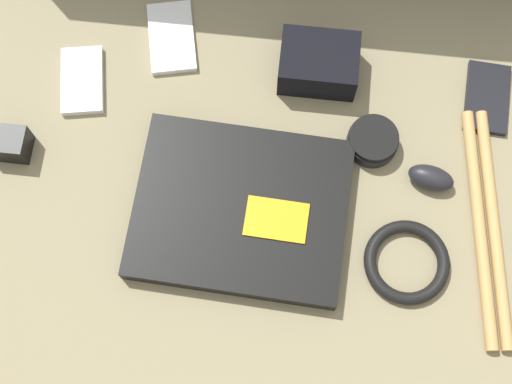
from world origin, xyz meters
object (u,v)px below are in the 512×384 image
Objects in this scene: computer_mouse at (431,178)px; speaker_puck at (373,141)px; camera_pouch at (319,64)px; phone_silver at (82,81)px; phone_black at (487,98)px; laptop at (241,209)px; phone_small at (172,37)px; charger_brick at (9,144)px.

speaker_puck is at bearing 163.04° from computer_mouse.
phone_silver is at bearing -171.18° from camera_pouch.
phone_black is (0.17, 0.10, -0.01)m from speaker_puck.
computer_mouse is 0.62× the size of phone_black.
camera_pouch is at bearing 71.32° from laptop.
laptop is 0.43m from phone_black.
camera_pouch is at bearing -1.73° from phone_silver.
speaker_puck reaches higher than phone_black.
phone_small is (-0.42, 0.20, -0.01)m from computer_mouse.
camera_pouch reaches higher than phone_black.
charger_brick is at bearing 172.48° from laptop.
speaker_puck is 0.64× the size of phone_black.
phone_small is 1.14× the size of camera_pouch.
charger_brick is (-0.72, -0.16, 0.02)m from phone_black.
phone_small is 0.24m from camera_pouch.
speaker_puck is 0.65× the size of camera_pouch.
laptop reaches higher than phone_small.
speaker_puck is 0.46m from phone_silver.
laptop is 5.65× the size of charger_brick.
phone_small is at bearing 155.84° from speaker_puck.
phone_black is at bearing 12.74° from charger_brick.
computer_mouse is at bearing -41.90° from camera_pouch.
speaker_puck is at bearing 37.10° from laptop.
laptop is at bearing -144.43° from phone_black.
laptop is at bearing -111.08° from camera_pouch.
charger_brick reaches higher than laptop.
phone_black is (0.63, 0.04, -0.00)m from phone_silver.
computer_mouse reaches higher than phone_black.
phone_silver is at bearing -178.80° from computer_mouse.
computer_mouse is at bearing 18.35° from laptop.
charger_brick is at bearing -163.61° from phone_black.
speaker_puck is 0.20m from phone_black.
charger_brick is at bearing -147.56° from phone_small.
phone_silver is 0.15m from charger_brick.
phone_black and phone_small have the same top height.
speaker_puck is at bearing -147.57° from phone_black.
computer_mouse is at bearing -38.01° from phone_small.
phone_silver is 2.17× the size of charger_brick.
camera_pouch is (-0.18, 0.16, 0.01)m from computer_mouse.
computer_mouse is 0.62× the size of camera_pouch.
speaker_puck is 1.38× the size of charger_brick.
charger_brick is (-0.36, 0.06, 0.01)m from laptop.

